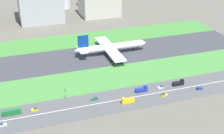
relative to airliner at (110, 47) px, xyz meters
name	(u,v)px	position (x,y,z in m)	size (l,w,h in m)	color
ground_plane	(89,57)	(-18.78, 0.00, -6.23)	(800.00, 800.00, 0.00)	#5B564C
runway	(89,57)	(-18.78, 0.00, -6.18)	(280.00, 46.00, 0.10)	#38383D
grass_median_north	(78,40)	(-18.78, 41.00, -6.18)	(280.00, 36.00, 0.10)	#3D7A33
grass_median_south	(103,78)	(-18.78, -41.00, -6.18)	(280.00, 36.00, 0.10)	#427F38
highway	(118,100)	(-18.78, -73.00, -6.18)	(280.00, 28.00, 0.10)	#4C4C4F
highway_centerline	(118,100)	(-18.78, -73.00, -6.13)	(266.00, 0.50, 0.01)	silver
airliner	(110,47)	(0.00, 0.00, 0.00)	(65.00, 56.00, 19.70)	white
bus_1	(11,112)	(-85.77, -68.00, -4.41)	(11.60, 2.50, 3.50)	#19662D
car_1	(35,109)	(-71.85, -68.00, -5.31)	(4.40, 1.80, 2.00)	yellow
car_5	(164,95)	(11.97, -78.00, -5.31)	(4.40, 1.80, 2.00)	yellow
truck_0	(178,83)	(28.42, -68.00, -4.56)	(8.40, 2.50, 4.00)	black
car_4	(95,99)	(-33.34, -68.00, -5.31)	(4.40, 1.80, 2.00)	#19662D
truck_2	(127,101)	(-14.22, -78.00, -4.56)	(8.40, 2.50, 4.00)	yellow
truck_1	(142,90)	(0.05, -68.00, -4.56)	(8.40, 2.50, 4.00)	navy
car_3	(199,88)	(39.06, -78.00, -5.31)	(4.40, 1.80, 2.00)	navy
car_0	(161,87)	(14.71, -68.00, -5.31)	(4.40, 1.80, 2.00)	silver
car_2	(3,125)	(-91.43, -78.00, -5.31)	(4.40, 1.80, 2.00)	silver
traffic_light	(65,93)	(-50.95, -60.01, -1.94)	(0.36, 0.50, 7.20)	#4C4C51
office_tower	(99,5)	(24.86, 114.00, 5.93)	(43.10, 35.25, 24.33)	beige
fuel_tank_west	(61,2)	(-11.65, 159.00, 1.14)	(22.38, 22.38, 14.75)	silver
fuel_tank_centre	(87,0)	(22.29, 159.00, 0.94)	(24.32, 24.32, 14.35)	silver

